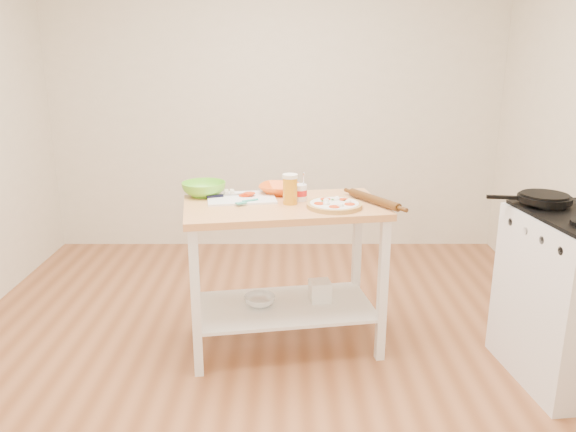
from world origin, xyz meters
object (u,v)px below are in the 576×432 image
(prep_island, at_px, (284,245))
(pizza, at_px, (334,205))
(knife, at_px, (223,196))
(shelf_bin, at_px, (320,291))
(orange_bowl, at_px, (279,189))
(cutting_board, at_px, (241,197))
(spatula, at_px, (246,202))
(green_bowl, at_px, (204,189))
(beer_pint, at_px, (290,189))
(yogurt_tub, at_px, (300,193))
(rolling_pin, at_px, (374,200))
(skillet, at_px, (543,199))
(shelf_glass_bowl, at_px, (260,301))

(prep_island, distance_m, pizza, 0.40)
(knife, distance_m, shelf_bin, 0.84)
(prep_island, relative_size, orange_bowl, 5.06)
(prep_island, distance_m, cutting_board, 0.39)
(spatula, relative_size, green_bowl, 0.49)
(pizza, relative_size, beer_pint, 1.79)
(pizza, xyz_separation_m, knife, (-0.66, 0.20, 0.00))
(prep_island, bearing_deg, spatula, -178.47)
(yogurt_tub, height_order, rolling_pin, yogurt_tub)
(skillet, height_order, shelf_glass_bowl, skillet)
(cutting_board, distance_m, shelf_glass_bowl, 0.64)
(knife, height_order, rolling_pin, rolling_pin)
(skillet, relative_size, shelf_bin, 3.53)
(knife, height_order, beer_pint, beer_pint)
(pizza, height_order, cutting_board, pizza)
(pizza, bearing_deg, prep_island, 165.87)
(knife, height_order, green_bowl, green_bowl)
(beer_pint, bearing_deg, skillet, -6.94)
(pizza, height_order, knife, pizza)
(spatula, xyz_separation_m, orange_bowl, (0.19, 0.25, 0.01))
(green_bowl, height_order, beer_pint, beer_pint)
(spatula, bearing_deg, shelf_bin, -19.25)
(beer_pint, xyz_separation_m, yogurt_tub, (0.06, 0.07, -0.04))
(spatula, bearing_deg, knife, 107.99)
(orange_bowl, relative_size, shelf_glass_bowl, 1.27)
(skillet, bearing_deg, shelf_bin, 176.47)
(orange_bowl, distance_m, shelf_glass_bowl, 0.70)
(prep_island, distance_m, skillet, 1.47)
(spatula, distance_m, yogurt_tub, 0.33)
(prep_island, distance_m, rolling_pin, 0.59)
(skillet, relative_size, yogurt_tub, 2.57)
(skillet, distance_m, cutting_board, 1.70)
(cutting_board, xyz_separation_m, knife, (-0.11, 0.01, 0.01))
(cutting_board, relative_size, orange_bowl, 1.81)
(shelf_glass_bowl, bearing_deg, beer_pint, 1.33)
(rolling_pin, height_order, shelf_glass_bowl, rolling_pin)
(orange_bowl, xyz_separation_m, rolling_pin, (0.55, -0.25, -0.01))
(pizza, bearing_deg, spatula, 172.55)
(skillet, xyz_separation_m, beer_pint, (-1.38, 0.17, 0.01))
(green_bowl, distance_m, yogurt_tub, 0.60)
(skillet, distance_m, pizza, 1.14)
(cutting_board, height_order, spatula, cutting_board)
(knife, relative_size, green_bowl, 0.97)
(yogurt_tub, bearing_deg, cutting_board, 172.91)
(pizza, bearing_deg, skillet, -4.63)
(rolling_pin, bearing_deg, shelf_glass_bowl, -180.00)
(skillet, xyz_separation_m, cutting_board, (-1.68, 0.29, -0.07))
(orange_bowl, xyz_separation_m, shelf_glass_bowl, (-0.12, -0.25, -0.64))
(pizza, height_order, spatula, pizza)
(prep_island, relative_size, yogurt_tub, 7.09)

